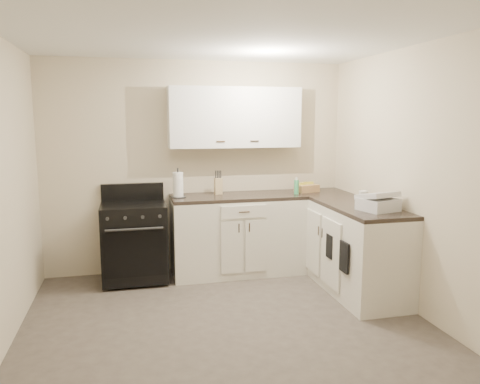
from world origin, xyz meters
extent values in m
plane|color=#473F38|center=(0.00, 0.00, 0.00)|extent=(3.60, 3.60, 0.00)
plane|color=white|center=(0.00, 0.00, 2.50)|extent=(3.60, 3.60, 0.00)
plane|color=beige|center=(0.00, 1.80, 1.25)|extent=(3.60, 0.00, 3.60)
plane|color=beige|center=(1.80, 0.00, 1.25)|extent=(0.00, 3.60, 3.60)
plane|color=beige|center=(0.00, -1.80, 1.25)|extent=(3.60, 0.00, 3.60)
cube|color=silver|center=(0.43, 1.50, 0.45)|extent=(1.55, 0.60, 0.90)
cube|color=silver|center=(1.50, 0.85, 0.45)|extent=(0.60, 1.90, 0.90)
cube|color=black|center=(0.43, 1.50, 0.92)|extent=(1.55, 0.60, 0.04)
cube|color=black|center=(1.50, 0.85, 0.92)|extent=(0.60, 1.90, 0.04)
cube|color=white|center=(0.43, 1.65, 1.84)|extent=(1.55, 0.30, 0.70)
cube|color=black|center=(-0.77, 1.48, 0.46)|extent=(0.71, 0.61, 0.86)
cube|color=tan|center=(0.22, 1.62, 1.04)|extent=(0.09, 0.08, 0.19)
cylinder|color=white|center=(-0.27, 1.50, 1.08)|extent=(0.13, 0.13, 0.29)
cylinder|color=#42AD69|center=(1.12, 1.41, 1.02)|extent=(0.07, 0.07, 0.17)
cube|color=tan|center=(1.31, 1.55, 0.98)|extent=(0.30, 0.23, 0.09)
cube|color=silver|center=(1.55, 0.27, 1.00)|extent=(0.39, 0.38, 0.12)
cylinder|color=silver|center=(1.53, 0.54, 1.02)|extent=(0.10, 0.10, 0.15)
cube|color=black|center=(1.18, 0.22, 0.51)|extent=(0.02, 0.17, 0.30)
cube|color=black|center=(1.18, 0.56, 0.52)|extent=(0.02, 0.14, 0.25)
camera|label=1|loc=(-0.81, -3.77, 1.83)|focal=35.00mm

